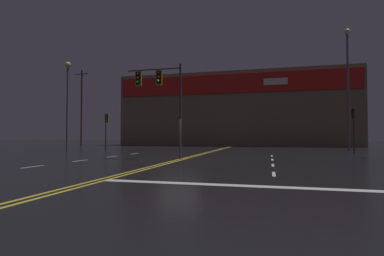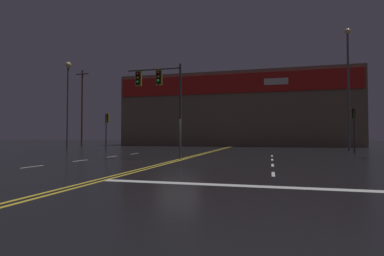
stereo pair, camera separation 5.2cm
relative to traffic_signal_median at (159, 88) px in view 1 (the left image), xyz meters
name	(u,v)px [view 1 (the left image)]	position (x,y,z in m)	size (l,w,h in m)	color
ground_plane	(178,160)	(1.58, -0.93, -4.54)	(200.00, 200.00, 0.00)	black
road_markings	(189,163)	(2.71, -2.67, -4.54)	(16.05, 60.00, 0.01)	gold
traffic_signal_median	(159,88)	(0.00, 0.00, 0.00)	(3.65, 0.36, 5.99)	#38383D
traffic_signal_corner_northeast	(353,120)	(13.76, 10.12, -1.69)	(0.42, 0.36, 3.88)	#38383D
traffic_signal_corner_northwest	(106,123)	(-9.87, 10.35, -1.72)	(0.42, 0.36, 3.84)	#38383D
streetlight_near_right	(68,93)	(-12.66, 7.71, 1.17)	(0.56, 0.56, 8.87)	#59595E
streetlight_median_approach	(348,75)	(14.30, 14.12, 2.88)	(0.56, 0.56, 12.03)	#59595E
building_backdrop	(235,111)	(1.58, 29.71, 0.91)	(34.88, 10.23, 10.88)	#7A6651
utility_pole_row	(217,104)	(-0.03, 22.32, 1.31)	(46.11, 0.26, 11.69)	#4C3828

